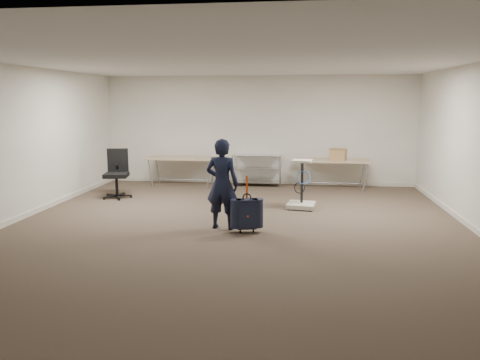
# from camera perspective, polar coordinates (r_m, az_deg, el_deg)

# --- Properties ---
(ground) EXTENTS (9.00, 9.00, 0.00)m
(ground) POSITION_cam_1_polar(r_m,az_deg,el_deg) (8.01, -0.67, -6.06)
(ground) COLOR #453A2A
(ground) RESTS_ON ground
(room_shell) EXTENTS (8.00, 9.00, 9.00)m
(room_shell) POSITION_cam_1_polar(r_m,az_deg,el_deg) (9.32, 0.50, -3.47)
(room_shell) COLOR white
(room_shell) RESTS_ON ground
(folding_table_left) EXTENTS (1.80, 0.75, 0.73)m
(folding_table_left) POSITION_cam_1_polar(r_m,az_deg,el_deg) (12.05, -7.06, 2.50)
(folding_table_left) COLOR tan
(folding_table_left) RESTS_ON ground
(folding_table_right) EXTENTS (1.80, 0.75, 0.73)m
(folding_table_right) POSITION_cam_1_polar(r_m,az_deg,el_deg) (11.71, 11.29, 2.18)
(folding_table_right) COLOR tan
(folding_table_right) RESTS_ON ground
(wire_shelf) EXTENTS (1.22, 0.47, 0.80)m
(wire_shelf) POSITION_cam_1_polar(r_m,az_deg,el_deg) (12.01, 2.08, 1.40)
(wire_shelf) COLOR silver
(wire_shelf) RESTS_ON ground
(person) EXTENTS (0.61, 0.44, 1.55)m
(person) POSITION_cam_1_polar(r_m,az_deg,el_deg) (7.91, -2.20, -0.50)
(person) COLOR black
(person) RESTS_ON ground
(suitcase) EXTENTS (0.39, 0.28, 0.95)m
(suitcase) POSITION_cam_1_polar(r_m,az_deg,el_deg) (7.75, 0.84, -4.12)
(suitcase) COLOR black
(suitcase) RESTS_ON ground
(office_chair) EXTENTS (0.66, 0.66, 1.09)m
(office_chair) POSITION_cam_1_polar(r_m,az_deg,el_deg) (10.90, -14.76, -0.36)
(office_chair) COLOR black
(office_chair) RESTS_ON ground
(equipment_cart) EXTENTS (0.62, 0.62, 0.99)m
(equipment_cart) POSITION_cam_1_polar(r_m,az_deg,el_deg) (9.58, 7.49, -1.91)
(equipment_cart) COLOR beige
(equipment_cart) RESTS_ON ground
(cardboard_box) EXTENTS (0.45, 0.38, 0.28)m
(cardboard_box) POSITION_cam_1_polar(r_m,az_deg,el_deg) (11.63, 11.86, 3.07)
(cardboard_box) COLOR #8D5E42
(cardboard_box) RESTS_ON folding_table_right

